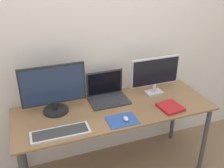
% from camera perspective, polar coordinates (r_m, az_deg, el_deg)
% --- Properties ---
extents(wall_back, '(7.00, 0.05, 2.50)m').
position_cam_1_polar(wall_back, '(2.46, -2.65, 9.27)').
color(wall_back, silver).
rests_on(wall_back, ground_plane).
extents(desk, '(1.76, 0.64, 0.75)m').
position_cam_1_polar(desk, '(2.38, 0.52, -7.02)').
color(desk, olive).
rests_on(desk, ground_plane).
extents(monitor_left, '(0.54, 0.22, 0.43)m').
position_cam_1_polar(monitor_left, '(2.24, -12.61, -1.08)').
color(monitor_left, black).
rests_on(monitor_left, desk).
extents(monitor_right, '(0.49, 0.11, 0.37)m').
position_cam_1_polar(monitor_right, '(2.52, 9.36, 2.23)').
color(monitor_right, silver).
rests_on(monitor_right, desk).
extents(laptop, '(0.36, 0.25, 0.26)m').
position_cam_1_polar(laptop, '(2.45, -1.04, -2.00)').
color(laptop, '#333338').
rests_on(laptop, desk).
extents(keyboard, '(0.45, 0.16, 0.02)m').
position_cam_1_polar(keyboard, '(2.06, -11.17, -10.36)').
color(keyboard, silver).
rests_on(keyboard, desk).
extents(mousepad, '(0.25, 0.19, 0.00)m').
position_cam_1_polar(mousepad, '(2.17, 2.19, -7.88)').
color(mousepad, '#2D519E').
rests_on(mousepad, desk).
extents(mouse, '(0.04, 0.06, 0.03)m').
position_cam_1_polar(mouse, '(2.16, 3.02, -7.54)').
color(mouse, silver).
rests_on(mouse, mousepad).
extents(book, '(0.21, 0.22, 0.03)m').
position_cam_1_polar(book, '(2.38, 12.59, -4.95)').
color(book, red).
rests_on(book, desk).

